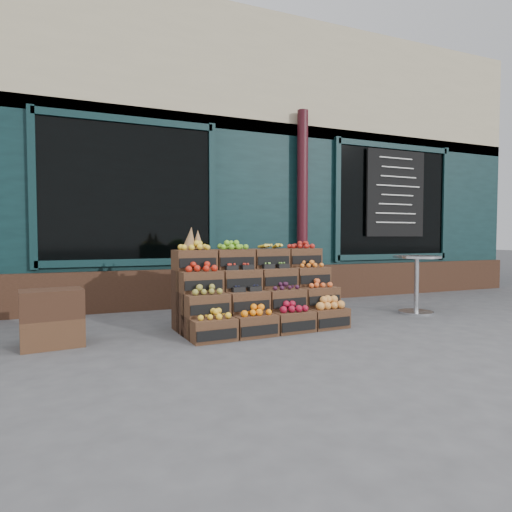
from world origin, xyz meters
name	(u,v)px	position (x,y,z in m)	size (l,w,h in m)	color
ground	(295,332)	(0.00, 0.00, 0.00)	(60.00, 60.00, 0.00)	#48484B
shop_facade	(189,178)	(0.00, 5.11, 2.40)	(12.00, 6.24, 4.80)	black
crate_display	(258,296)	(-0.29, 0.42, 0.37)	(1.99, 1.06, 1.21)	#472C1C
spare_crates	(52,318)	(-2.54, 0.35, 0.29)	(0.62, 0.47, 0.57)	#472C1C
bistro_table	(417,277)	(2.15, 0.41, 0.52)	(0.66, 0.66, 0.83)	#ADAFB4
shopkeeper	(95,238)	(-2.06, 2.60, 1.07)	(0.78, 0.51, 2.15)	#1F6D2D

